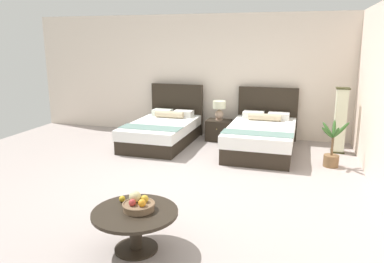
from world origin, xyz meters
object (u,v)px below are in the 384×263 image
Objects in this scene: bed_near_corner at (261,136)px; nightstand at (219,130)px; bed_near_window at (163,131)px; coffee_table at (135,221)px; potted_palm at (332,152)px; loose_apple at (122,199)px; fruit_bowl at (138,204)px; floor_lamp_corner at (340,121)px; table_lamp at (219,108)px.

nightstand is at bearing 149.25° from bed_near_corner.
coffee_table is (1.25, -4.14, 0.05)m from bed_near_window.
bed_near_window is 2.55× the size of potted_palm.
loose_apple is at bearing -91.37° from nightstand.
bed_near_corner reaches higher than nightstand.
bed_near_window is at bearing 107.22° from fruit_bowl.
floor_lamp_corner is 1.57× the size of potted_palm.
bed_near_window is 2.34× the size of coffee_table.
bed_near_window reaches higher than loose_apple.
bed_near_corner is 1.58m from floor_lamp_corner.
potted_palm is (2.20, 3.50, -0.07)m from coffee_table.
table_lamp is at bearing 151.64° from potted_palm.
fruit_bowl reaches higher than nightstand.
loose_apple reaches higher than coffee_table.
nightstand is 7.78× the size of loose_apple.
bed_near_corner is 2.42× the size of coffee_table.
coffee_table is 0.32m from loose_apple.
coffee_table is 4.13m from potted_palm.
nightstand is at bearing -90.00° from table_lamp.
bed_near_window is 4.29m from fruit_bowl.
nightstand is 2.63m from potted_palm.
table_lamp reaches higher than nightstand.
potted_palm is at bearing 53.87° from loose_apple.
table_lamp is at bearing 28.76° from bed_near_window.
bed_near_window is 3.67m from floor_lamp_corner.
bed_near_window is at bearing 169.54° from potted_palm.
loose_apple is at bearing -121.28° from floor_lamp_corner.
fruit_bowl is 5.04m from floor_lamp_corner.
bed_near_window is 4.32m from coffee_table.
table_lamp is at bearing 88.64° from loose_apple.
nightstand is at bearing 174.52° from floor_lamp_corner.
floor_lamp_corner reaches higher than bed_near_window.
bed_near_window reaches higher than fruit_bowl.
table_lamp is at bearing 90.00° from nightstand.
floor_lamp_corner is at bearing -5.94° from table_lamp.
bed_near_corner is 4.05× the size of nightstand.
potted_palm reaches higher than fruit_bowl.
floor_lamp_corner is at bearing -5.48° from nightstand.
loose_apple is at bearing -126.13° from potted_palm.
bed_near_window reaches higher than coffee_table.
bed_near_corner is 4.18m from fruit_bowl.
fruit_bowl is 4.09m from potted_palm.
table_lamp reaches higher than loose_apple.
table_lamp is at bearing 174.06° from floor_lamp_corner.
bed_near_corner is at bearing -31.58° from table_lamp.
loose_apple is at bearing -91.36° from table_lamp.
potted_palm is at bearing -28.36° from table_lamp.
bed_near_window reaches higher than table_lamp.
bed_near_window is 4.95× the size of table_lamp.
bed_near_corner is at bearing -0.21° from bed_near_window.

